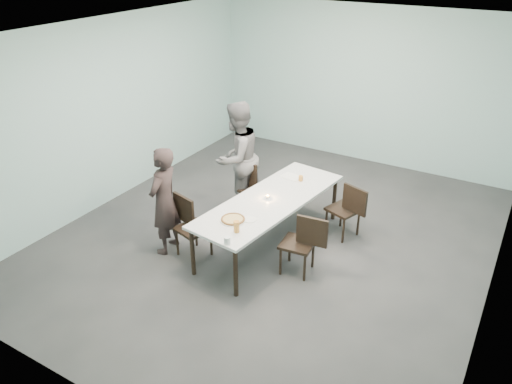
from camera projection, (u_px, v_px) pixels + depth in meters
The scene contains 16 objects.
ground at pixel (274, 236), 7.58m from camera, with size 7.00×7.00×0.00m, color #333335.
room_shell at pixel (277, 107), 6.65m from camera, with size 6.02×7.02×3.01m.
table at pixel (270, 203), 7.07m from camera, with size 1.22×2.69×0.75m.
chair_near_left at pixel (189, 222), 6.96m from camera, with size 0.65×0.51×0.87m.
chair_far_left at pixel (252, 185), 8.01m from camera, with size 0.64×0.48×0.87m.
chair_near_right at pixel (303, 241), 6.54m from camera, with size 0.63×0.46×0.87m.
chair_far_right at pixel (348, 207), 7.35m from camera, with size 0.65×0.54×0.87m.
diner_near at pixel (164, 201), 6.91m from camera, with size 0.58×0.38×1.58m, color black.
diner_far at pixel (237, 158), 7.96m from camera, with size 0.89×0.69×1.83m, color slate.
pizza at pixel (233, 219), 6.51m from camera, with size 0.34×0.34×0.04m.
side_plate at pixel (250, 219), 6.53m from camera, with size 0.18×0.18×0.01m, color white.
beer_glass at pixel (237, 227), 6.23m from camera, with size 0.08×0.08×0.15m, color orange.
water_tumbler at pixel (227, 240), 6.01m from camera, with size 0.08×0.08×0.09m, color silver.
tealight at pixel (268, 197), 7.06m from camera, with size 0.06×0.06×0.05m.
amber_tumbler at pixel (301, 178), 7.56m from camera, with size 0.07×0.07×0.08m, color orange.
menu at pixel (291, 177), 7.70m from camera, with size 0.30×0.22×0.01m, color silver.
Camera 1 is at (3.02, -5.69, 4.06)m, focal length 35.00 mm.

